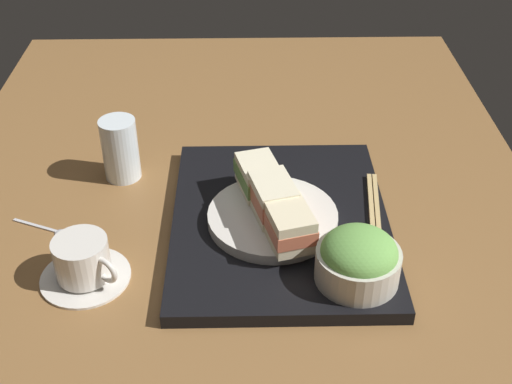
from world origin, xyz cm
name	(u,v)px	position (x,y,z in cm)	size (l,w,h in cm)	color
ground_plane	(237,221)	(0.00, 0.00, -1.50)	(140.00, 100.00, 3.00)	brown
serving_tray	(280,222)	(-3.79, -6.74, 1.07)	(41.20, 32.94, 2.15)	black
sandwich_plate	(273,217)	(-5.04, -5.52, 3.00)	(19.67, 19.67, 1.70)	silver
sandwich_near	(289,225)	(-11.36, -7.50, 6.54)	(9.43, 7.85, 5.39)	beige
sandwich_middle	(273,198)	(-5.04, -5.52, 6.68)	(9.43, 7.64, 5.67)	#EFE5C1
sandwich_far	(259,176)	(1.29, -3.53, 6.28)	(9.87, 7.94, 4.86)	#EFE5C1
salad_bowl	(358,259)	(-17.63, -16.45, 5.67)	(11.51, 11.51, 7.56)	beige
chopsticks_pair	(374,212)	(-3.45, -21.25, 2.50)	(20.12, 3.87, 0.70)	tan
coffee_cup	(83,262)	(-14.65, 21.16, 3.01)	(12.71, 12.71, 6.70)	silver
drinking_glass	(120,149)	(10.91, 19.47, 5.43)	(6.10, 6.10, 10.86)	silver
teaspoon	(54,230)	(-4.07, 28.04, 0.35)	(5.23, 10.15, 0.80)	silver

